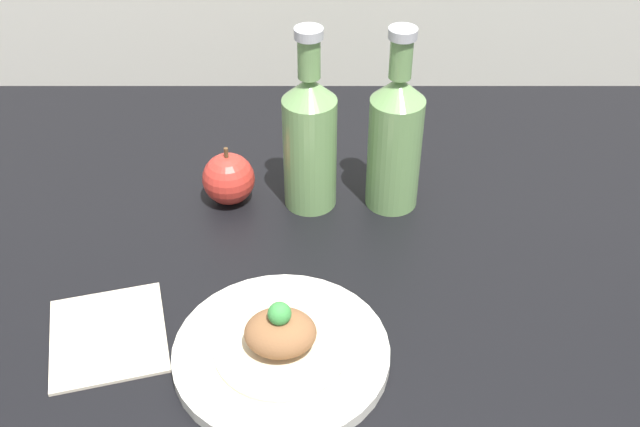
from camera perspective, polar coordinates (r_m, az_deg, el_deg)
ground_plane at (r=88.43cm, az=-0.01°, el=-7.75°), size 180.00×110.00×4.00cm
plate at (r=80.72cm, az=-2.97°, el=-10.51°), size 23.07×23.07×1.81cm
plated_food at (r=78.84cm, az=-3.03°, el=-9.30°), size 14.27×14.27×6.50cm
cider_bottle_left at (r=95.97cm, az=-0.81°, el=5.76°), size 6.97×6.97×25.07cm
cider_bottle_right at (r=96.45cm, az=5.73°, el=5.73°), size 6.97×6.97×25.07cm
apple at (r=100.65cm, az=-7.00°, el=2.64°), size 7.03×7.03×8.37cm
napkin at (r=86.31cm, az=-15.87°, el=-8.84°), size 15.47×16.44×0.80cm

